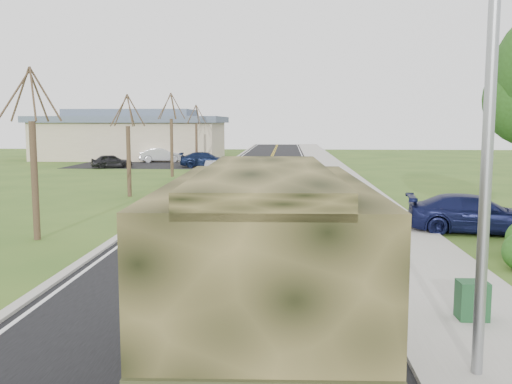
# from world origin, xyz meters

# --- Properties ---
(ground) EXTENTS (160.00, 160.00, 0.00)m
(ground) POSITION_xyz_m (0.00, 0.00, 0.00)
(ground) COLOR #31511B
(ground) RESTS_ON ground
(road) EXTENTS (8.00, 120.00, 0.01)m
(road) POSITION_xyz_m (0.00, 40.00, 0.01)
(road) COLOR black
(road) RESTS_ON ground
(curb_right) EXTENTS (0.30, 120.00, 0.12)m
(curb_right) POSITION_xyz_m (4.15, 40.00, 0.06)
(curb_right) COLOR #9E998E
(curb_right) RESTS_ON ground
(sidewalk_right) EXTENTS (3.20, 120.00, 0.10)m
(sidewalk_right) POSITION_xyz_m (5.90, 40.00, 0.05)
(sidewalk_right) COLOR #9E998E
(sidewalk_right) RESTS_ON ground
(curb_left) EXTENTS (0.30, 120.00, 0.10)m
(curb_left) POSITION_xyz_m (-4.15, 40.00, 0.05)
(curb_left) COLOR #9E998E
(curb_left) RESTS_ON ground
(street_light) EXTENTS (1.65, 0.22, 8.00)m
(street_light) POSITION_xyz_m (4.90, -0.50, 4.43)
(street_light) COLOR gray
(street_light) RESTS_ON ground
(bare_tree_a) EXTENTS (1.93, 2.26, 6.08)m
(bare_tree_a) POSITION_xyz_m (-7.00, 10.00, 2.63)
(bare_tree_a) COLOR #38281C
(bare_tree_a) RESTS_ON ground
(bare_tree_b) EXTENTS (1.83, 2.14, 5.73)m
(bare_tree_b) POSITION_xyz_m (-7.00, 22.00, 2.48)
(bare_tree_b) COLOR #38281C
(bare_tree_b) RESTS_ON ground
(bare_tree_c) EXTENTS (2.04, 2.39, 6.42)m
(bare_tree_c) POSITION_xyz_m (-7.00, 34.00, 2.78)
(bare_tree_c) COLOR #38281C
(bare_tree_c) RESTS_ON ground
(bare_tree_d) EXTENTS (1.88, 2.20, 5.91)m
(bare_tree_d) POSITION_xyz_m (-7.00, 46.00, 2.55)
(bare_tree_d) COLOR #38281C
(bare_tree_d) RESTS_ON ground
(commercial_building) EXTENTS (25.50, 21.50, 5.65)m
(commercial_building) POSITION_xyz_m (-15.98, 55.97, 2.69)
(commercial_building) COLOR tan
(commercial_building) RESTS_ON ground
(military_truck) EXTENTS (2.66, 7.19, 3.55)m
(military_truck) POSITION_xyz_m (1.61, -1.43, 2.03)
(military_truck) COLOR black
(military_truck) RESTS_ON ground
(suv_champagne) EXTENTS (2.68, 5.04, 1.35)m
(suv_champagne) POSITION_xyz_m (-0.80, 22.43, 0.67)
(suv_champagne) COLOR tan
(suv_champagne) RESTS_ON ground
(sedan_silver) EXTENTS (1.72, 4.58, 1.49)m
(sedan_silver) POSITION_xyz_m (-3.00, 29.76, 0.75)
(sedan_silver) COLOR #A4A5A9
(sedan_silver) RESTS_ON ground
(pickup_navy) EXTENTS (5.21, 2.65, 1.45)m
(pickup_navy) POSITION_xyz_m (8.97, 12.14, 0.72)
(pickup_navy) COLOR #0F1337
(pickup_navy) RESTS_ON ground
(utility_box_near) EXTENTS (0.61, 0.51, 0.80)m
(utility_box_near) POSITION_xyz_m (5.74, 2.11, 0.50)
(utility_box_near) COLOR #174221
(utility_box_near) RESTS_ON sidewalk_right
(lot_car_dark) EXTENTS (4.01, 2.91, 1.27)m
(lot_car_dark) POSITION_xyz_m (-14.23, 42.00, 0.63)
(lot_car_dark) COLOR black
(lot_car_dark) RESTS_ON ground
(lot_car_silver) EXTENTS (4.80, 2.59, 1.50)m
(lot_car_silver) POSITION_xyz_m (-11.39, 49.97, 0.75)
(lot_car_silver) COLOR silver
(lot_car_silver) RESTS_ON ground
(lot_car_navy) EXTENTS (5.06, 2.53, 1.41)m
(lot_car_navy) POSITION_xyz_m (-5.73, 43.46, 0.71)
(lot_car_navy) COLOR #0E1835
(lot_car_navy) RESTS_ON ground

